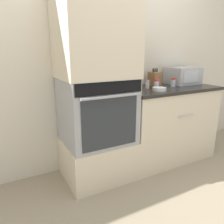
{
  "coord_description": "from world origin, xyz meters",
  "views": [
    {
      "loc": [
        -1.22,
        -1.65,
        1.31
      ],
      "look_at": [
        -0.22,
        0.21,
        0.72
      ],
      "focal_mm": 35.0,
      "sensor_mm": 36.0,
      "label": 1
    }
  ],
  "objects": [
    {
      "name": "wall_oven",
      "position": [
        -0.35,
        0.3,
        0.74
      ],
      "size": [
        0.67,
        0.64,
        0.65
      ],
      "color": "#9EA0A5",
      "rests_on": "oven_cabinet_base"
    },
    {
      "name": "bowl",
      "position": [
        0.32,
        0.14,
        0.92
      ],
      "size": [
        0.15,
        0.15,
        0.04
      ],
      "color": "white",
      "rests_on": "counter_unit"
    },
    {
      "name": "condiment_jar_back",
      "position": [
        0.19,
        0.41,
        0.95
      ],
      "size": [
        0.05,
        0.05,
        0.1
      ],
      "color": "brown",
      "rests_on": "counter_unit"
    },
    {
      "name": "oven_cabinet_upper",
      "position": [
        -0.35,
        0.3,
        1.49
      ],
      "size": [
        0.7,
        0.6,
        0.86
      ],
      "color": "beige",
      "rests_on": "wall_oven"
    },
    {
      "name": "condiment_jar_mid",
      "position": [
        0.29,
        0.32,
        0.95
      ],
      "size": [
        0.04,
        0.04,
        0.1
      ],
      "color": "silver",
      "rests_on": "counter_unit"
    },
    {
      "name": "ground_plane",
      "position": [
        0.0,
        0.0,
        0.0
      ],
      "size": [
        12.0,
        12.0,
        0.0
      ],
      "primitive_type": "plane",
      "color": "gray"
    },
    {
      "name": "counter_unit",
      "position": [
        0.58,
        0.3,
        0.45
      ],
      "size": [
        1.19,
        0.63,
        0.91
      ],
      "color": "beige",
      "rests_on": "ground_plane"
    },
    {
      "name": "condiment_jar_near",
      "position": [
        0.66,
        0.3,
        0.96
      ],
      "size": [
        0.05,
        0.05,
        0.1
      ],
      "color": "silver",
      "rests_on": "counter_unit"
    },
    {
      "name": "oven_cabinet_base",
      "position": [
        -0.35,
        0.3,
        0.2
      ],
      "size": [
        0.7,
        0.6,
        0.41
      ],
      "color": "beige",
      "rests_on": "ground_plane"
    },
    {
      "name": "condiment_jar_far",
      "position": [
        0.38,
        0.26,
        0.96
      ],
      "size": [
        0.06,
        0.06,
        0.11
      ],
      "color": "silver",
      "rests_on": "counter_unit"
    },
    {
      "name": "microwave",
      "position": [
        0.93,
        0.41,
        1.01
      ],
      "size": [
        0.39,
        0.32,
        0.21
      ],
      "color": "#B2B5BA",
      "rests_on": "counter_unit"
    },
    {
      "name": "wall_back",
      "position": [
        0.0,
        0.63,
        1.25
      ],
      "size": [
        8.0,
        0.05,
        2.5
      ],
      "color": "beige",
      "rests_on": "ground_plane"
    },
    {
      "name": "knife_block",
      "position": [
        0.52,
        0.47,
        0.99
      ],
      "size": [
        0.12,
        0.14,
        0.21
      ],
      "color": "olive",
      "rests_on": "counter_unit"
    }
  ]
}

